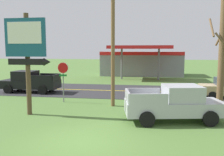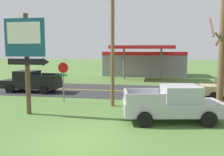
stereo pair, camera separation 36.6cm
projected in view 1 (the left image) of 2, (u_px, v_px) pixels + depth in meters
The scene contains 10 objects.
ground_plane at pixel (82, 141), 10.42m from camera, with size 180.00×180.00×0.00m, color #4C7033.
road_asphalt at pixel (120, 91), 23.17m from camera, with size 140.00×8.00×0.02m, color #2B2B2D.
road_centre_line at pixel (120, 91), 23.17m from camera, with size 126.00×0.20×0.01m, color gold.
motel_sign at pixel (27, 48), 14.21m from camera, with size 2.73×0.54×5.96m.
stop_sign at pixel (63, 75), 18.03m from camera, with size 0.80×0.08×2.95m.
utility_pole at pixel (113, 34), 16.45m from camera, with size 2.18×0.26×9.17m.
bare_tree at pixel (222, 50), 14.95m from camera, with size 1.35×1.40×7.91m.
gas_station at pixel (142, 62), 37.56m from camera, with size 12.00×11.50×4.40m.
pickup_silver_parked_on_lawn at pixel (175, 104), 13.29m from camera, with size 5.48×2.97×1.96m.
pickup_black_on_road at pixel (30, 82), 22.37m from camera, with size 5.20×2.24×1.96m.
Camera 1 is at (2.85, -9.72, 3.86)m, focal length 39.44 mm.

